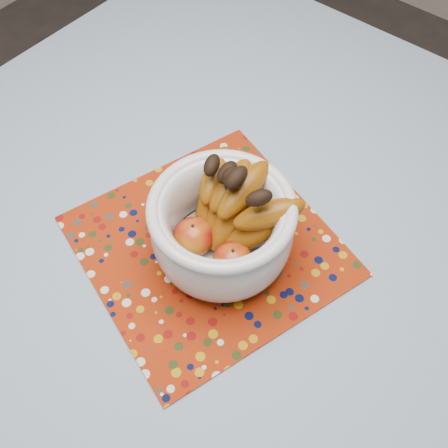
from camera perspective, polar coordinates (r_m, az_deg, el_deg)
name	(u,v)px	position (r m, az deg, el deg)	size (l,w,h in m)	color
table	(226,231)	(1.06, 0.25, -0.78)	(1.20, 1.20, 0.75)	brown
tablecloth	(226,207)	(0.99, 0.26, 1.82)	(1.32, 1.32, 0.01)	slate
placemat	(208,246)	(0.94, -1.76, -2.37)	(0.41, 0.41, 0.00)	maroon
fruit_bowl	(226,219)	(0.86, 0.17, 0.49)	(0.27, 0.25, 0.20)	silver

